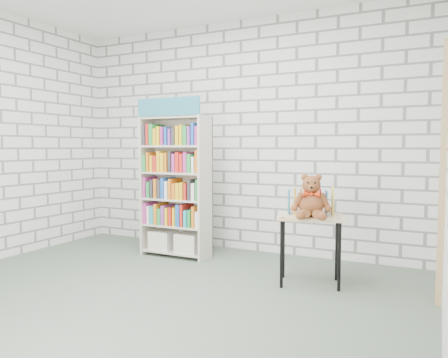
% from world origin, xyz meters
% --- Properties ---
extents(ground, '(4.50, 4.50, 0.00)m').
position_xyz_m(ground, '(0.00, 0.00, 0.00)').
color(ground, '#4E5D4E').
rests_on(ground, ground).
extents(room_shell, '(4.52, 4.02, 2.81)m').
position_xyz_m(room_shell, '(0.00, 0.00, 1.78)').
color(room_shell, silver).
rests_on(room_shell, ground).
extents(bookshelf, '(0.81, 0.32, 1.82)m').
position_xyz_m(bookshelf, '(-0.53, 1.36, 0.83)').
color(bookshelf, beige).
rests_on(bookshelf, ground).
extents(display_table, '(0.69, 0.56, 0.64)m').
position_xyz_m(display_table, '(1.15, 1.00, 0.55)').
color(display_table, '#D6B680').
rests_on(display_table, ground).
extents(table_books, '(0.45, 0.29, 0.25)m').
position_xyz_m(table_books, '(1.12, 1.09, 0.77)').
color(table_books, '#2B8CBC').
rests_on(table_books, display_table).
extents(teddy_bear, '(0.35, 0.35, 0.39)m').
position_xyz_m(teddy_bear, '(1.18, 0.91, 0.80)').
color(teddy_bear, brown).
rests_on(teddy_bear, display_table).
extents(door_trim, '(0.05, 0.12, 2.10)m').
position_xyz_m(door_trim, '(2.23, 0.95, 1.05)').
color(door_trim, tan).
rests_on(door_trim, ground).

